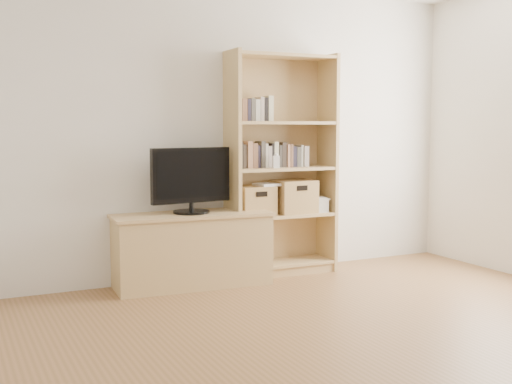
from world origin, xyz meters
TOP-DOWN VIEW (x-y plane):
  - floor at (0.00, 0.00)m, footprint 4.50×5.00m
  - back_wall at (0.00, 2.50)m, footprint 4.50×0.02m
  - tv_stand at (-0.52, 2.26)m, footprint 1.33×0.57m
  - bookshelf at (0.38, 2.32)m, footprint 1.01×0.37m
  - television at (-0.52, 2.26)m, footprint 0.71×0.14m
  - books_row_mid at (0.38, 2.34)m, footprint 0.82×0.18m
  - books_row_upper at (0.15, 2.35)m, footprint 0.36×0.13m
  - baby_monitor at (0.26, 2.21)m, footprint 0.06×0.05m
  - basket_left at (0.11, 2.32)m, footprint 0.32×0.26m
  - basket_right at (0.50, 2.31)m, footprint 0.37×0.31m
  - laptop at (0.27, 2.31)m, footprint 0.32×0.24m
  - magazine_stack at (0.72, 2.31)m, footprint 0.20×0.27m

SIDE VIEW (x-z plane):
  - floor at x=0.00m, z-range -0.01..0.01m
  - tv_stand at x=-0.52m, z-range 0.00..0.59m
  - magazine_stack at x=0.72m, z-range 0.56..0.67m
  - basket_left at x=0.11m, z-range 0.56..0.82m
  - basket_right at x=0.50m, z-range 0.56..0.86m
  - laptop at x=0.27m, z-range 0.82..0.84m
  - television at x=-0.52m, z-range 0.62..1.18m
  - bookshelf at x=0.38m, z-range 0.00..2.00m
  - baby_monitor at x=0.26m, z-range 0.98..1.09m
  - books_row_mid at x=0.38m, z-range 0.98..1.20m
  - back_wall at x=0.00m, z-range 0.00..2.60m
  - books_row_upper at x=0.15m, z-range 1.39..1.58m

